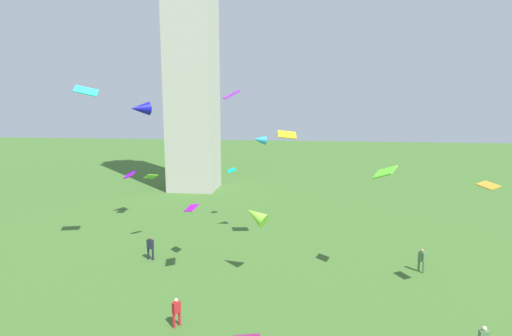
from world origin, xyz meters
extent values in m
cube|color=#B7B2A8|center=(-12.96, 44.69, 22.42)|extent=(6.25, 6.25, 44.84)
cylinder|color=#51754C|center=(11.14, 19.09, 0.42)|extent=(0.16, 0.16, 0.84)
cylinder|color=#51754C|center=(10.88, 19.37, 0.42)|extent=(0.16, 0.16, 0.84)
cube|color=#51754C|center=(11.01, 19.23, 1.17)|extent=(0.50, 0.51, 0.66)
sphere|color=#A37556|center=(11.01, 19.23, 1.63)|extent=(0.24, 0.24, 0.24)
sphere|color=beige|center=(11.22, 9.47, 1.48)|extent=(0.22, 0.22, 0.22)
cylinder|color=red|center=(-4.15, 10.01, 0.39)|extent=(0.15, 0.15, 0.79)
cylinder|color=red|center=(-3.93, 10.30, 0.39)|extent=(0.15, 0.15, 0.79)
cube|color=red|center=(-4.04, 10.16, 1.10)|extent=(0.45, 0.49, 0.62)
sphere|color=#D8AD84|center=(-4.04, 10.16, 1.52)|extent=(0.23, 0.23, 0.23)
cylinder|color=#1E2333|center=(-9.29, 19.01, 0.44)|extent=(0.17, 0.17, 0.89)
cylinder|color=#1E2333|center=(-8.89, 18.93, 0.44)|extent=(0.17, 0.17, 0.89)
cube|color=#1E2333|center=(-9.09, 18.97, 1.24)|extent=(0.53, 0.37, 0.70)
sphere|color=brown|center=(-9.09, 18.97, 1.72)|extent=(0.26, 0.26, 0.26)
cube|color=#A32ADA|center=(-1.36, 12.49, 12.42)|extent=(1.20, 1.51, 0.57)
cube|color=#BD8D25|center=(13.12, 14.85, 7.30)|extent=(1.15, 1.28, 0.35)
cube|color=#27DECF|center=(-13.56, 19.05, 12.86)|extent=(1.79, 1.65, 0.91)
cube|color=#65BB2E|center=(-10.10, 22.11, 5.94)|extent=(1.06, 1.13, 0.57)
cube|color=yellow|center=(1.14, 22.57, 9.50)|extent=(1.57, 1.22, 0.68)
cube|color=#B311E7|center=(-5.83, 19.23, 4.17)|extent=(1.28, 1.36, 0.71)
cone|color=#8BE439|center=(-0.62, 17.03, 4.39)|extent=(2.01, 1.61, 1.56)
cube|color=#09C1A4|center=(-4.85, 30.34, 5.21)|extent=(0.95, 0.73, 0.52)
cube|color=#8508DA|center=(-15.54, 29.77, 4.62)|extent=(1.08, 1.50, 0.80)
cone|color=#1313BD|center=(-12.83, 26.83, 11.47)|extent=(2.13, 2.16, 1.27)
cone|color=#2899DA|center=(-1.32, 24.56, 8.89)|extent=(1.41, 1.26, 0.92)
cube|color=#61DB2C|center=(7.79, 17.32, 7.53)|extent=(1.57, 1.76, 1.02)
camera|label=1|loc=(2.81, -9.11, 11.95)|focal=28.05mm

